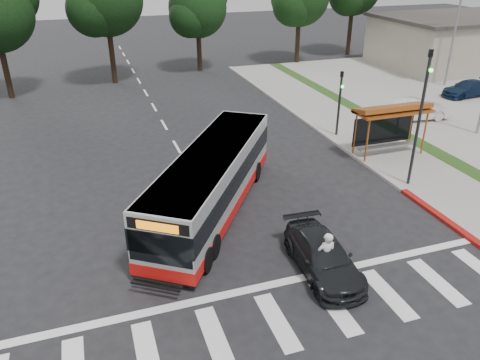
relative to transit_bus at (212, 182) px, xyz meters
name	(u,v)px	position (x,y,z in m)	size (l,w,h in m)	color
ground	(228,237)	(0.01, -2.20, -1.40)	(140.00, 140.00, 0.00)	black
sidewalk_east	(360,136)	(11.01, 5.80, -1.34)	(4.00, 40.00, 0.12)	gray
curb_east	(331,139)	(9.01, 5.80, -1.32)	(0.30, 40.00, 0.15)	#9E9991
curb_east_red	(448,222)	(9.01, -4.20, -1.32)	(0.32, 6.00, 0.15)	maroon
commercial_building	(456,43)	(30.01, 19.80, 0.80)	(14.00, 10.00, 4.40)	#A49A8A
building_roof_cap	(462,17)	(30.01, 19.80, 3.15)	(14.60, 10.60, 0.30)	#383330
crosswalk_ladder	(277,322)	(0.01, -7.20, -1.39)	(18.00, 2.60, 0.01)	silver
bus_shelter	(391,114)	(10.81, 2.91, 0.95)	(4.20, 1.60, 2.86)	#A44F1B
traffic_signal_ne_tall	(421,109)	(9.61, -0.71, 2.48)	(0.18, 0.37, 6.50)	black
traffic_signal_ne_short	(340,97)	(9.61, 6.29, 1.08)	(0.18, 0.37, 4.00)	black
lot_light_mid	(459,12)	(24.01, 13.80, 4.51)	(1.90, 0.35, 9.01)	gray
tree_north_b	(198,7)	(6.08, 25.86, 4.26)	(5.72, 5.33, 8.43)	black
transit_bus	(212,182)	(0.00, 0.00, 0.00)	(2.34, 10.82, 2.80)	#B9BCBF
pedestrian	(326,255)	(2.43, -5.67, -0.51)	(0.65, 0.43, 1.78)	silver
dark_sedan	(323,256)	(2.51, -5.35, -0.77)	(1.75, 4.31, 1.25)	black
parked_car_1	(417,109)	(16.06, 7.16, -0.60)	(1.48, 4.25, 1.40)	silver
parked_car_3	(468,89)	(23.27, 10.51, -0.69)	(1.69, 4.15, 1.21)	#12233F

